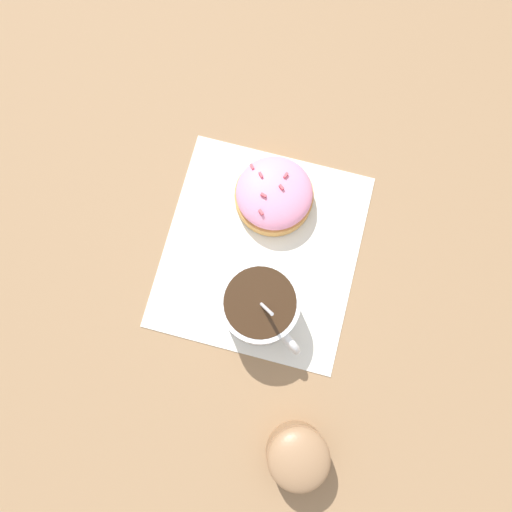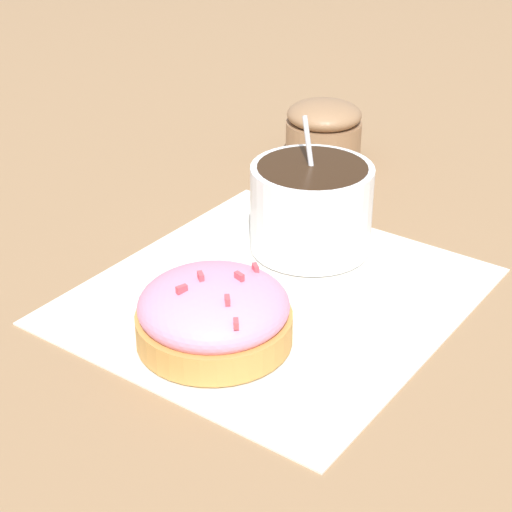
% 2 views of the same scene
% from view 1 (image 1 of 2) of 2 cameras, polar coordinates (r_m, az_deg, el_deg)
% --- Properties ---
extents(ground_plane, '(3.00, 3.00, 0.00)m').
position_cam_1_polar(ground_plane, '(0.65, 0.59, 0.62)').
color(ground_plane, '#93704C').
extents(paper_napkin, '(0.29, 0.27, 0.00)m').
position_cam_1_polar(paper_napkin, '(0.65, 0.59, 0.65)').
color(paper_napkin, white).
rests_on(paper_napkin, ground_plane).
extents(coffee_cup, '(0.10, 0.10, 0.10)m').
position_cam_1_polar(coffee_cup, '(0.60, 0.51, -5.73)').
color(coffee_cup, white).
rests_on(coffee_cup, paper_napkin).
extents(frosted_pastry, '(0.10, 0.10, 0.05)m').
position_cam_1_polar(frosted_pastry, '(0.64, 2.08, 7.04)').
color(frosted_pastry, '#D19347').
rests_on(frosted_pastry, paper_napkin).
extents(sugar_bowl, '(0.07, 0.07, 0.06)m').
position_cam_1_polar(sugar_bowl, '(0.61, 4.79, -21.87)').
color(sugar_bowl, '#99704C').
rests_on(sugar_bowl, ground_plane).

